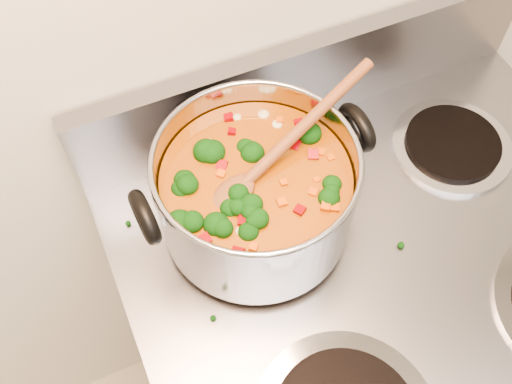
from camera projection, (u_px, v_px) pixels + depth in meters
electric_range at (358, 357)px, 1.21m from camera, size 0.78×0.71×1.08m
stockpot at (256, 192)px, 0.79m from camera, size 0.33×0.28×0.17m
wooden_spoon at (268, 161)px, 0.75m from camera, size 0.29×0.13×0.09m
cooktop_crumbs at (283, 149)px, 0.93m from camera, size 0.40×0.16×0.01m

